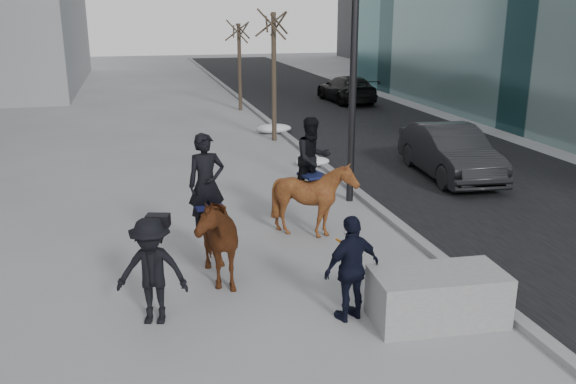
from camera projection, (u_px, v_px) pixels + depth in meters
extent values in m
plane|color=gray|center=(304.00, 291.00, 10.83)|extent=(120.00, 120.00, 0.00)
cube|color=black|center=(418.00, 150.00, 21.75)|extent=(8.00, 90.00, 0.01)
cube|color=gray|center=(310.00, 155.00, 20.80)|extent=(0.25, 90.00, 0.12)
cube|color=gray|center=(438.00, 297.00, 9.71)|extent=(2.16, 1.18, 0.84)
imported|color=black|center=(450.00, 152.00, 18.04)|extent=(2.03, 4.78, 1.53)
imported|color=black|center=(346.00, 89.00, 32.80)|extent=(2.21, 4.98, 1.42)
imported|color=#4C250F|center=(209.00, 234.00, 11.09)|extent=(1.20, 2.20, 1.78)
imported|color=black|center=(206.00, 184.00, 10.97)|extent=(0.73, 0.52, 1.86)
cube|color=#0E1136|center=(207.00, 205.00, 11.09)|extent=(0.54, 0.61, 0.06)
imported|color=#521A10|center=(314.00, 199.00, 13.27)|extent=(1.72, 1.85, 1.71)
imported|color=black|center=(313.00, 158.00, 13.16)|extent=(1.01, 0.87, 1.79)
cube|color=#10163B|center=(312.00, 175.00, 13.27)|extent=(0.60, 0.66, 0.06)
imported|color=black|center=(352.00, 268.00, 9.64)|extent=(1.11, 0.71, 1.75)
cylinder|color=#C25F0B|center=(338.00, 240.00, 10.06)|extent=(0.04, 0.18, 0.07)
imported|color=black|center=(152.00, 271.00, 9.54)|extent=(1.27, 0.94, 1.75)
cube|color=black|center=(158.00, 221.00, 9.59)|extent=(0.41, 0.31, 0.20)
cylinder|color=black|center=(355.00, 23.00, 14.71)|extent=(0.18, 0.18, 9.00)
ellipsoid|color=white|center=(313.00, 162.00, 19.50)|extent=(1.11, 0.71, 0.28)
ellipsoid|color=white|center=(274.00, 129.00, 24.70)|extent=(1.44, 0.91, 0.37)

